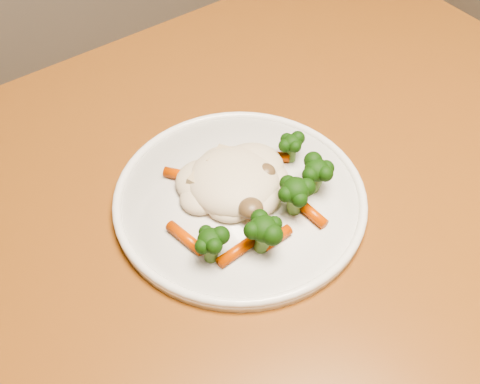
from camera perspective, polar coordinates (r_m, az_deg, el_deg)
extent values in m
cube|color=brown|center=(0.65, -4.12, -7.40)|extent=(1.28, 0.92, 0.04)
cube|color=brown|center=(1.34, 8.16, 4.79)|extent=(0.07, 0.07, 0.71)
cylinder|color=white|center=(0.68, 0.00, -0.78)|extent=(0.28, 0.28, 0.01)
ellipsoid|color=beige|center=(0.66, -0.65, 1.71)|extent=(0.12, 0.11, 0.05)
ellipsoid|color=black|center=(0.61, -2.78, -5.22)|extent=(0.04, 0.04, 0.04)
ellipsoid|color=black|center=(0.61, 2.21, -4.21)|extent=(0.05, 0.05, 0.04)
ellipsoid|color=black|center=(0.64, 5.20, -0.58)|extent=(0.05, 0.05, 0.04)
ellipsoid|color=black|center=(0.67, 7.22, 1.39)|extent=(0.05, 0.05, 0.04)
ellipsoid|color=black|center=(0.70, 4.91, 4.08)|extent=(0.04, 0.04, 0.03)
cylinder|color=#D54B05|center=(0.69, -5.50, 1.60)|extent=(0.04, 0.04, 0.01)
cylinder|color=#D54B05|center=(0.70, -0.94, 2.97)|extent=(0.02, 0.04, 0.01)
cylinder|color=#D54B05|center=(0.71, 3.07, 3.42)|extent=(0.04, 0.03, 0.01)
cylinder|color=#D54B05|center=(0.63, -5.18, -4.37)|extent=(0.03, 0.05, 0.01)
cylinder|color=#D54B05|center=(0.62, -0.10, -5.49)|extent=(0.05, 0.02, 0.01)
cylinder|color=#D54B05|center=(0.63, 3.47, -4.35)|extent=(0.04, 0.02, 0.01)
cylinder|color=#D54B05|center=(0.65, 6.73, -1.94)|extent=(0.02, 0.04, 0.01)
ellipsoid|color=brown|center=(0.67, 0.50, 1.65)|extent=(0.02, 0.02, 0.02)
ellipsoid|color=brown|center=(0.67, 2.42, 1.92)|extent=(0.02, 0.02, 0.02)
ellipsoid|color=brown|center=(0.65, -1.61, -0.18)|extent=(0.02, 0.02, 0.01)
ellipsoid|color=brown|center=(0.63, 1.05, -1.55)|extent=(0.03, 0.03, 0.02)
cube|color=tan|center=(0.68, -2.13, 2.72)|extent=(0.03, 0.03, 0.01)
cube|color=tan|center=(0.69, -1.44, 3.74)|extent=(0.02, 0.02, 0.01)
cube|color=tan|center=(0.67, -4.32, 1.17)|extent=(0.02, 0.02, 0.01)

